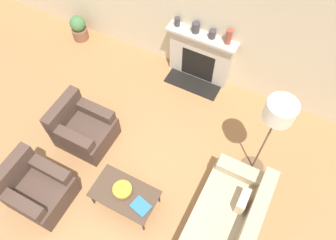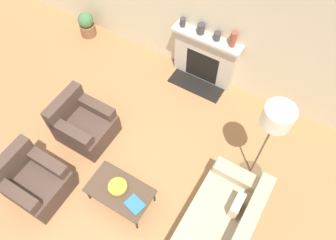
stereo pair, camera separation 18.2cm
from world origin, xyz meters
name	(u,v)px [view 2 (the right image)]	position (x,y,z in m)	size (l,w,h in m)	color
ground_plane	(105,194)	(0.00, 0.00, 0.00)	(18.00, 18.00, 0.00)	#A87547
wall_back	(203,10)	(0.00, 3.14, 1.45)	(18.00, 0.06, 2.90)	beige
fireplace	(204,59)	(0.20, 2.99, 0.52)	(1.32, 0.59, 1.07)	beige
couch	(215,235)	(1.82, 0.25, 0.29)	(0.91, 2.02, 0.77)	tan
armchair_near	(34,181)	(-0.96, -0.47, 0.31)	(0.89, 0.79, 0.83)	#4C382D
armchair_far	(83,124)	(-0.96, 0.75, 0.31)	(0.89, 0.79, 0.83)	#4C382D
coffee_table	(120,191)	(0.30, 0.07, 0.35)	(0.99, 0.58, 0.38)	#4C3828
bowl	(118,187)	(0.26, 0.10, 0.43)	(0.29, 0.29, 0.07)	#BC8E2D
book	(135,204)	(0.62, 0.01, 0.39)	(0.31, 0.27, 0.02)	teal
floor_lamp	(275,123)	(1.86, 1.56, 1.52)	(0.41, 0.41, 1.82)	brown
mantel_vase_left	(183,22)	(-0.30, 3.01, 1.16)	(0.10, 0.10, 0.17)	#3D383D
mantel_vase_center_left	(201,29)	(0.06, 3.01, 1.17)	(0.14, 0.14, 0.19)	#3D383D
mantel_vase_center_right	(217,36)	(0.37, 3.01, 1.15)	(0.12, 0.12, 0.16)	#3D383D
mantel_vase_right	(233,39)	(0.66, 3.01, 1.21)	(0.11, 0.11, 0.28)	brown
potted_plant	(87,24)	(-2.53, 2.79, 0.28)	(0.33, 0.33, 0.56)	brown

